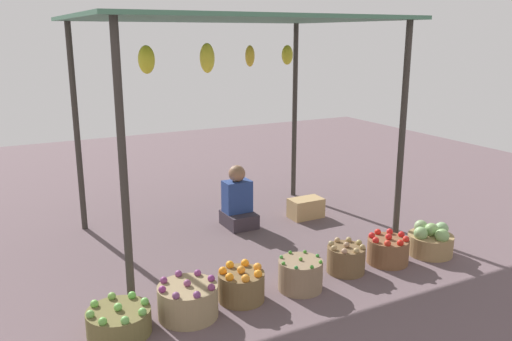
# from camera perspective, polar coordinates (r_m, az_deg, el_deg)

# --- Properties ---
(ground_plane) EXTENTS (14.00, 14.00, 0.00)m
(ground_plane) POSITION_cam_1_polar(r_m,az_deg,el_deg) (6.40, -2.45, -7.09)
(ground_plane) COLOR #614E54
(market_stall_structure) EXTENTS (3.35, 2.51, 2.53)m
(market_stall_structure) POSITION_cam_1_polar(r_m,az_deg,el_deg) (5.95, -2.83, 14.33)
(market_stall_structure) COLOR #38332D
(market_stall_structure) RESTS_ON ground
(vendor_person) EXTENTS (0.36, 0.44, 0.78)m
(vendor_person) POSITION_cam_1_polar(r_m,az_deg,el_deg) (6.65, -1.96, -3.51)
(vendor_person) COLOR #382F38
(vendor_person) RESTS_ON ground
(basket_green_apples) EXTENTS (0.52, 0.52, 0.27)m
(basket_green_apples) POSITION_cam_1_polar(r_m,az_deg,el_deg) (4.58, -14.52, -15.38)
(basket_green_apples) COLOR brown
(basket_green_apples) RESTS_ON ground
(basket_purple_onions) EXTENTS (0.52, 0.52, 0.34)m
(basket_purple_onions) POSITION_cam_1_polar(r_m,az_deg,el_deg) (4.69, -7.34, -13.69)
(basket_purple_onions) COLOR #98815C
(basket_purple_onions) RESTS_ON ground
(basket_oranges) EXTENTS (0.42, 0.42, 0.33)m
(basket_oranges) POSITION_cam_1_polar(r_m,az_deg,el_deg) (4.92, -1.59, -12.23)
(basket_oranges) COLOR brown
(basket_oranges) RESTS_ON ground
(basket_green_chilies) EXTENTS (0.42, 0.42, 0.32)m
(basket_green_chilies) POSITION_cam_1_polar(r_m,az_deg,el_deg) (5.12, 4.79, -11.09)
(basket_green_chilies) COLOR #8A6F54
(basket_green_chilies) RESTS_ON ground
(basket_potatoes) EXTENTS (0.39, 0.39, 0.32)m
(basket_potatoes) POSITION_cam_1_polar(r_m,az_deg,el_deg) (5.53, 9.65, -9.33)
(basket_potatoes) COLOR brown
(basket_potatoes) RESTS_ON ground
(basket_red_tomatoes) EXTENTS (0.43, 0.43, 0.33)m
(basket_red_tomatoes) POSITION_cam_1_polar(r_m,az_deg,el_deg) (5.83, 14.00, -8.30)
(basket_red_tomatoes) COLOR brown
(basket_red_tomatoes) RESTS_ON ground
(basket_cabbages) EXTENTS (0.49, 0.49, 0.36)m
(basket_cabbages) POSITION_cam_1_polar(r_m,az_deg,el_deg) (6.17, 18.24, -7.21)
(basket_cabbages) COLOR #9A7A4E
(basket_cabbages) RESTS_ON ground
(wooden_crate_near_vendor) EXTENTS (0.44, 0.27, 0.26)m
(wooden_crate_near_vendor) POSITION_cam_1_polar(r_m,az_deg,el_deg) (7.02, 5.38, -4.04)
(wooden_crate_near_vendor) COLOR tan
(wooden_crate_near_vendor) RESTS_ON ground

